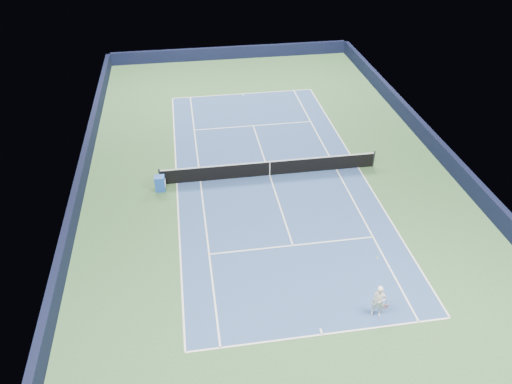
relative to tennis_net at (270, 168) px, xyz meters
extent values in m
plane|color=#345B31|center=(0.00, 0.00, -0.50)|extent=(40.00, 40.00, 0.00)
cube|color=#111433|center=(0.00, 19.82, 0.05)|extent=(22.00, 0.35, 1.10)
cube|color=black|center=(10.82, 0.00, 0.05)|extent=(0.35, 40.00, 1.10)
cube|color=black|center=(-10.82, 0.00, 0.05)|extent=(0.35, 40.00, 1.10)
cube|color=navy|center=(0.00, 0.00, -0.50)|extent=(10.97, 23.77, 0.01)
cube|color=white|center=(0.00, 11.88, -0.50)|extent=(10.97, 0.08, 0.00)
cube|color=white|center=(0.00, -11.88, -0.50)|extent=(10.97, 0.08, 0.00)
cube|color=white|center=(5.49, 0.00, -0.50)|extent=(0.08, 23.77, 0.00)
cube|color=white|center=(-5.49, 0.00, -0.50)|extent=(0.08, 23.77, 0.00)
cube|color=white|center=(4.12, 0.00, -0.50)|extent=(0.08, 23.77, 0.00)
cube|color=white|center=(-4.12, 0.00, -0.50)|extent=(0.08, 23.77, 0.00)
cube|color=white|center=(0.00, 6.40, -0.50)|extent=(8.23, 0.08, 0.00)
cube|color=white|center=(0.00, -6.40, -0.50)|extent=(8.23, 0.08, 0.00)
cube|color=white|center=(0.00, 0.00, -0.50)|extent=(0.08, 12.80, 0.00)
cube|color=white|center=(0.00, 11.73, -0.50)|extent=(0.08, 0.30, 0.00)
cube|color=white|center=(0.00, -11.73, -0.50)|extent=(0.08, 0.30, 0.00)
cylinder|color=black|center=(-6.40, 0.00, 0.03)|extent=(0.10, 0.10, 1.07)
cylinder|color=black|center=(6.40, 0.00, 0.03)|extent=(0.10, 0.10, 1.07)
cube|color=black|center=(0.00, 0.00, -0.05)|extent=(12.80, 0.03, 0.91)
cube|color=white|center=(0.00, 0.00, 0.44)|extent=(12.80, 0.04, 0.06)
cube|color=white|center=(0.00, 0.00, -0.05)|extent=(0.05, 0.04, 0.91)
cube|color=blue|center=(-6.40, -0.55, -0.05)|extent=(0.57, 0.53, 0.91)
cube|color=white|center=(-6.11, -0.55, -0.05)|extent=(0.05, 0.40, 0.40)
imported|color=white|center=(2.51, -11.20, 0.27)|extent=(0.66, 0.55, 1.53)
cylinder|color=pink|center=(2.83, -11.25, 0.20)|extent=(0.03, 0.03, 0.25)
cylinder|color=black|center=(2.83, -11.25, -0.04)|extent=(0.25, 0.02, 0.25)
cylinder|color=#C88195|center=(2.83, -11.25, -0.04)|extent=(0.27, 0.03, 0.27)
sphere|color=#E5F133|center=(2.61, -10.20, 1.75)|extent=(0.07, 0.07, 0.07)
camera|label=1|loc=(-4.68, -24.41, 15.71)|focal=35.00mm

